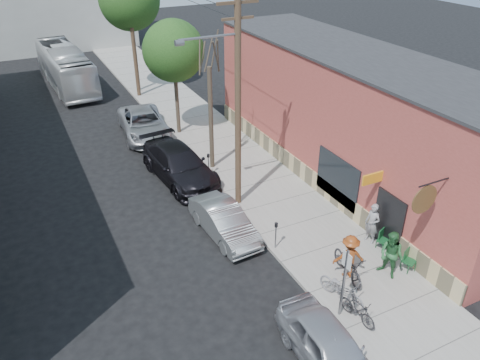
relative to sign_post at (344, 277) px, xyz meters
name	(u,v)px	position (x,y,z in m)	size (l,w,h in m)	color
ground	(237,279)	(-2.35, 3.35, -1.83)	(120.00, 120.00, 0.00)	black
sidewalk	(220,147)	(1.90, 14.35, -1.76)	(4.50, 58.00, 0.15)	gray
cafe_building	(351,118)	(6.64, 8.35, 1.47)	(6.60, 20.20, 6.61)	#A8453E
sign_post	(344,277)	(0.00, 0.00, 0.00)	(0.07, 0.45, 2.80)	slate
parking_meter_near	(276,231)	(-0.10, 4.27, -0.85)	(0.14, 0.14, 1.24)	slate
parking_meter_far	(209,161)	(-0.10, 11.32, -0.85)	(0.14, 0.14, 1.24)	slate
utility_pole_near	(237,99)	(0.04, 8.18, 3.58)	(3.57, 0.28, 10.00)	#503A28
utility_pole_far	(132,26)	(0.10, 25.52, 3.51)	(1.80, 0.28, 10.00)	#503A28
tree_bare	(211,119)	(0.45, 12.12, 1.12)	(0.24, 0.24, 5.60)	#44392C
tree_leafy_mid	(174,51)	(0.45, 17.49, 3.48)	(3.68, 3.68, 7.02)	#44392C
tree_leafy_far	(129,0)	(0.45, 26.75, 5.10)	(4.45, 4.45, 9.03)	#44392C
patio_chair_a	(384,240)	(3.85, 2.18, -1.24)	(0.50, 0.50, 0.88)	#144824
patio_chair_b	(409,261)	(3.83, 0.71, -1.24)	(0.50, 0.50, 0.88)	#144824
patron_grey	(372,223)	(3.73, 2.85, -0.77)	(0.67, 0.44, 1.83)	gray
patron_green	(391,255)	(2.91, 0.82, -0.70)	(0.96, 0.75, 1.97)	#276232
cyclist	(349,257)	(1.49, 1.51, -0.76)	(1.19, 0.68, 1.84)	brown
cyclist_bike	(348,264)	(1.49, 1.51, -1.13)	(0.74, 2.12, 1.11)	black
parked_bike_a	(358,310)	(0.37, -0.47, -1.22)	(0.44, 1.55, 0.93)	black
parked_bike_b	(342,289)	(0.47, 0.55, -1.16)	(0.69, 1.98, 1.04)	slate
car_0	(330,349)	(-1.55, -1.48, -1.09)	(1.76, 4.39, 1.49)	#B5B6BD
car_1	(224,221)	(-1.55, 6.24, -1.13)	(1.49, 4.28, 1.41)	#969B9D
car_2	(179,165)	(-1.55, 11.85, -0.97)	(2.41, 5.94, 1.72)	black
car_3	(144,124)	(-1.61, 18.21, -1.03)	(2.66, 5.78, 1.61)	#ABADB3
bus	(66,67)	(-4.38, 30.64, -0.25)	(2.66, 11.36, 3.17)	white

